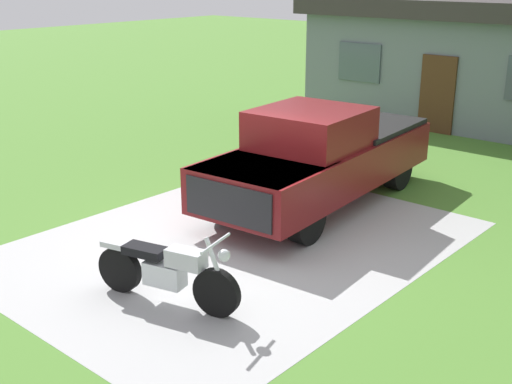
% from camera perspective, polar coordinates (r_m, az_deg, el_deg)
% --- Properties ---
extents(ground_plane, '(80.00, 80.00, 0.00)m').
position_cam_1_polar(ground_plane, '(10.82, -1.74, -4.54)').
color(ground_plane, '#4C7D2F').
extents(driveway_pad, '(5.72, 7.43, 0.01)m').
position_cam_1_polar(driveway_pad, '(10.81, -1.74, -4.52)').
color(driveway_pad, '#A8A8A8').
rests_on(driveway_pad, ground).
extents(motorcycle, '(2.17, 0.88, 1.09)m').
position_cam_1_polar(motorcycle, '(8.87, -7.73, -6.82)').
color(motorcycle, black).
rests_on(motorcycle, ground).
extents(pickup_truck, '(2.46, 5.76, 1.90)m').
position_cam_1_polar(pickup_truck, '(12.49, 5.75, 3.23)').
color(pickup_truck, black).
rests_on(pickup_truck, ground).
extents(neighbor_house, '(9.60, 5.60, 3.50)m').
position_cam_1_polar(neighbor_house, '(20.84, 18.77, 10.95)').
color(neighbor_house, slate).
rests_on(neighbor_house, ground).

